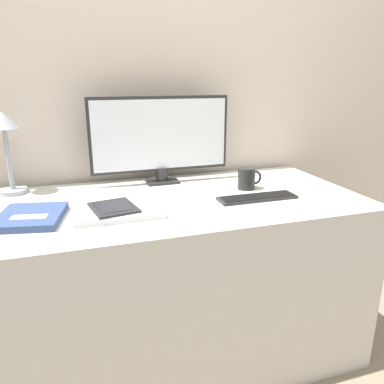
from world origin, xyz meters
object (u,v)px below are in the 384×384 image
monitor (161,138)px  notebook (31,217)px  ereader (114,207)px  desk_lamp (6,139)px  coffee_mug (247,178)px  keyboard (257,197)px  laptop (118,211)px

monitor → notebook: size_ratio=2.31×
monitor → notebook: 0.70m
ereader → desk_lamp: 0.61m
notebook → coffee_mug: (0.91, 0.12, 0.04)m
monitor → keyboard: size_ratio=1.96×
keyboard → desk_lamp: (-0.99, 0.41, 0.23)m
coffee_mug → laptop: bearing=-165.0°
ereader → monitor: bearing=54.6°
coffee_mug → desk_lamp: bearing=165.9°
laptop → notebook: bearing=172.5°
ereader → keyboard: bearing=0.9°
coffee_mug → ereader: bearing=-165.4°
notebook → coffee_mug: coffee_mug is taller
monitor → ereader: size_ratio=3.25×
keyboard → coffee_mug: size_ratio=2.93×
desk_lamp → coffee_mug: bearing=-14.1°
keyboard → coffee_mug: (0.02, 0.15, 0.04)m
monitor → notebook: monitor is taller
laptop → ereader: (-0.02, 0.00, 0.02)m
laptop → desk_lamp: bearing=134.4°
monitor → ereader: bearing=-125.4°
ereader → desk_lamp: size_ratio=0.58×
keyboard → laptop: 0.58m
monitor → ereader: monitor is taller
keyboard → ereader: (-0.60, -0.01, 0.02)m
ereader → coffee_mug: 0.64m
monitor → keyboard: (0.32, -0.38, -0.21)m
monitor → coffee_mug: 0.45m
keyboard → notebook: notebook is taller
keyboard → ereader: 0.60m
keyboard → desk_lamp: 1.10m
coffee_mug → keyboard: bearing=-99.1°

